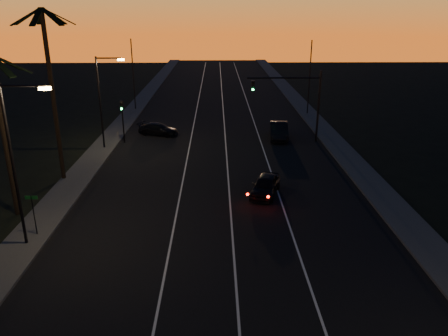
{
  "coord_description": "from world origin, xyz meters",
  "views": [
    {
      "loc": [
        -0.38,
        -1.58,
        12.33
      ],
      "look_at": [
        0.07,
        24.41,
        2.91
      ],
      "focal_mm": 35.0,
      "sensor_mm": 36.0,
      "label": 1
    }
  ],
  "objects_px": {
    "lead_car": "(265,185)",
    "cross_car": "(158,129)",
    "right_car": "(279,130)",
    "signal_mast": "(295,94)"
  },
  "relations": [
    {
      "from": "lead_car",
      "to": "right_car",
      "type": "relative_size",
      "value": 0.94
    },
    {
      "from": "lead_car",
      "to": "cross_car",
      "type": "distance_m",
      "value": 18.51
    },
    {
      "from": "right_car",
      "to": "cross_car",
      "type": "bearing_deg",
      "value": 173.1
    },
    {
      "from": "signal_mast",
      "to": "cross_car",
      "type": "bearing_deg",
      "value": 168.65
    },
    {
      "from": "lead_car",
      "to": "cross_car",
      "type": "bearing_deg",
      "value": 120.98
    },
    {
      "from": "right_car",
      "to": "signal_mast",
      "type": "bearing_deg",
      "value": -45.56
    },
    {
      "from": "lead_car",
      "to": "cross_car",
      "type": "height_order",
      "value": "lead_car"
    },
    {
      "from": "signal_mast",
      "to": "right_car",
      "type": "distance_m",
      "value": 4.31
    },
    {
      "from": "signal_mast",
      "to": "lead_car",
      "type": "distance_m",
      "value": 14.35
    },
    {
      "from": "right_car",
      "to": "lead_car",
      "type": "bearing_deg",
      "value": -101.37
    }
  ]
}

